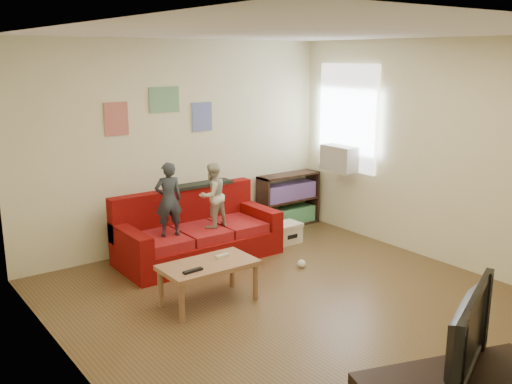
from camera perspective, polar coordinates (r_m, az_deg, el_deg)
room_shell at (r=5.51m, az=4.93°, el=1.46°), size 4.52×5.02×2.72m
sofa at (r=7.22m, az=-6.02°, el=-4.31°), size 2.00×0.92×0.88m
child_a at (r=6.71m, az=-8.74°, el=-0.74°), size 0.36×0.28×0.88m
child_b at (r=7.01m, az=-4.39°, el=-0.34°), size 0.44×0.37×0.81m
coffee_table at (r=5.89m, az=-4.78°, el=-7.65°), size 0.97×0.54×0.44m
remote at (r=5.65m, az=-6.33°, el=-7.83°), size 0.21×0.07×0.02m
game_controller at (r=6.00m, az=-3.41°, el=-6.41°), size 0.15×0.06×0.03m
bookshelf at (r=8.52m, az=3.25°, el=-1.07°), size 0.99×0.30×0.79m
window at (r=8.16m, az=9.14°, el=7.34°), size 0.04×1.08×1.48m
ac_unit at (r=8.16m, az=8.40°, el=3.38°), size 0.28×0.55×0.35m
artwork_left at (r=7.11m, az=-13.79°, el=7.12°), size 0.30×0.01×0.40m
artwork_center at (r=7.37m, az=-9.16°, el=9.10°), size 0.42×0.01×0.32m
artwork_right at (r=7.66m, az=-5.40°, el=7.50°), size 0.30×0.01×0.38m
file_box at (r=7.79m, az=2.99°, el=-4.10°), size 0.40×0.30×0.27m
television at (r=3.96m, az=19.38°, el=-13.12°), size 0.98×0.52×0.58m
tissue at (r=6.94m, az=4.58°, el=-7.16°), size 0.12×0.12×0.10m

